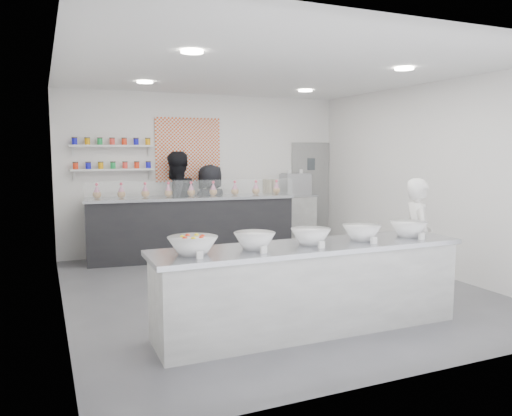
{
  "coord_description": "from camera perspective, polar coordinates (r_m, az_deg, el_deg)",
  "views": [
    {
      "loc": [
        -2.92,
        -6.25,
        1.95
      ],
      "look_at": [
        -0.06,
        0.4,
        1.11
      ],
      "focal_mm": 35.0,
      "sensor_mm": 36.0,
      "label": 1
    }
  ],
  "objects": [
    {
      "name": "cup_stacks",
      "position": [
        9.99,
        1.75,
        2.34
      ],
      "size": [
        0.24,
        0.24,
        0.33
      ],
      "primitive_type": null,
      "color": "tan",
      "rests_on": "espresso_ledge"
    },
    {
      "name": "prep_counter",
      "position": [
        5.49,
        6.19,
        -9.0
      ],
      "size": [
        3.47,
        0.82,
        0.94
      ],
      "primitive_type": "cube",
      "rotation": [
        0.0,
        0.0,
        -0.01
      ],
      "color": "#9E9E9A",
      "rests_on": "floor"
    },
    {
      "name": "downlight_0",
      "position": [
        5.56,
        -7.32,
        17.27
      ],
      "size": [
        0.24,
        0.24,
        0.02
      ],
      "primitive_type": "cylinder",
      "color": "white",
      "rests_on": "ceiling"
    },
    {
      "name": "espresso_ledge",
      "position": [
        10.18,
        3.02,
        -1.44
      ],
      "size": [
        1.39,
        0.44,
        1.03
      ],
      "primitive_type": "cube",
      "color": "#9E9E9A",
      "rests_on": "floor"
    },
    {
      "name": "staff_right",
      "position": [
        9.36,
        -5.21,
        -0.18
      ],
      "size": [
        0.94,
        0.76,
        1.68
      ],
      "primitive_type": "imported",
      "rotation": [
        0.0,
        0.0,
        3.45
      ],
      "color": "black",
      "rests_on": "floor"
    },
    {
      "name": "back_wall",
      "position": [
        9.71,
        -5.77,
        3.98
      ],
      "size": [
        5.5,
        0.0,
        5.5
      ],
      "primitive_type": "plane",
      "rotation": [
        1.57,
        0.0,
        0.0
      ],
      "color": "white",
      "rests_on": "floor"
    },
    {
      "name": "left_wall",
      "position": [
        6.27,
        -21.67,
        2.06
      ],
      "size": [
        0.0,
        6.0,
        6.0
      ],
      "primitive_type": "plane",
      "rotation": [
        1.57,
        0.0,
        1.57
      ],
      "color": "white",
      "rests_on": "floor"
    },
    {
      "name": "floor",
      "position": [
        7.17,
        1.73,
        -9.13
      ],
      "size": [
        6.0,
        6.0,
        0.0
      ],
      "primitive_type": "plane",
      "color": "#515156",
      "rests_on": "ground"
    },
    {
      "name": "prep_bowls",
      "position": [
        5.37,
        6.26,
        -3.26
      ],
      "size": [
        3.03,
        0.56,
        0.17
      ],
      "primitive_type": null,
      "rotation": [
        0.0,
        0.0,
        -0.01
      ],
      "color": "white",
      "rests_on": "prep_counter"
    },
    {
      "name": "downlight_3",
      "position": [
        9.02,
        5.66,
        13.19
      ],
      "size": [
        0.24,
        0.24,
        0.02
      ],
      "primitive_type": "cylinder",
      "color": "white",
      "rests_on": "ceiling"
    },
    {
      "name": "pattern_panel",
      "position": [
        9.57,
        -7.77,
        6.61
      ],
      "size": [
        1.25,
        0.03,
        1.2
      ],
      "primitive_type": "cube",
      "color": "#E2470F",
      "rests_on": "back_wall"
    },
    {
      "name": "espresso_machine",
      "position": [
        10.23,
        4.53,
        2.7
      ],
      "size": [
        0.56,
        0.38,
        0.42
      ],
      "primitive_type": "cube",
      "color": "#93969E",
      "rests_on": "espresso_ledge"
    },
    {
      "name": "preserve_jars",
      "position": [
        9.2,
        -16.07,
        5.97
      ],
      "size": [
        1.45,
        0.1,
        0.56
      ],
      "primitive_type": null,
      "color": "#FA3616",
      "rests_on": "jar_shelf_lower"
    },
    {
      "name": "jar_shelf_upper",
      "position": [
        9.22,
        -16.11,
        6.84
      ],
      "size": [
        1.45,
        0.22,
        0.04
      ],
      "primitive_type": "cube",
      "color": "silver",
      "rests_on": "back_wall"
    },
    {
      "name": "downlight_1",
      "position": [
        6.88,
        16.58,
        15.0
      ],
      "size": [
        0.24,
        0.24,
        0.02
      ],
      "primitive_type": "cylinder",
      "color": "white",
      "rests_on": "ceiling"
    },
    {
      "name": "woman_prep",
      "position": [
        6.93,
        18.01,
        -3.31
      ],
      "size": [
        0.57,
        0.68,
        1.58
      ],
      "primitive_type": "imported",
      "rotation": [
        0.0,
        0.0,
        1.18
      ],
      "color": "white",
      "rests_on": "floor"
    },
    {
      "name": "jar_shelf_lower",
      "position": [
        9.23,
        -16.03,
        4.23
      ],
      "size": [
        1.45,
        0.22,
        0.04
      ],
      "primitive_type": "cube",
      "color": "silver",
      "rests_on": "back_wall"
    },
    {
      "name": "label_cards",
      "position": [
        4.93,
        9.38,
        -4.8
      ],
      "size": [
        2.66,
        0.04,
        0.07
      ],
      "primitive_type": null,
      "color": "white",
      "rests_on": "prep_counter"
    },
    {
      "name": "cookie_bags",
      "position": [
        8.94,
        -7.42,
        2.16
      ],
      "size": [
        3.33,
        0.54,
        0.26
      ],
      "primitive_type": null,
      "rotation": [
        0.0,
        0.0,
        -0.12
      ],
      "color": "#CF6A97",
      "rests_on": "back_bar"
    },
    {
      "name": "staff_left",
      "position": [
        9.18,
        -9.15,
        0.39
      ],
      "size": [
        1.15,
        1.05,
        1.92
      ],
      "primitive_type": "imported",
      "rotation": [
        0.0,
        0.0,
        3.56
      ],
      "color": "black",
      "rests_on": "floor"
    },
    {
      "name": "back_bar",
      "position": [
        9.02,
        -7.36,
        -2.24
      ],
      "size": [
        3.69,
        1.1,
        1.13
      ],
      "primitive_type": "cube",
      "rotation": [
        0.0,
        0.0,
        -0.12
      ],
      "color": "black",
      "rests_on": "floor"
    },
    {
      "name": "downlight_2",
      "position": [
        8.06,
        -12.59,
        13.85
      ],
      "size": [
        0.24,
        0.24,
        0.02
      ],
      "primitive_type": "cylinder",
      "color": "white",
      "rests_on": "ceiling"
    },
    {
      "name": "ceiling",
      "position": [
        6.98,
        1.82,
        15.31
      ],
      "size": [
        6.0,
        6.0,
        0.0
      ],
      "primitive_type": "plane",
      "rotation": [
        3.14,
        0.0,
        0.0
      ],
      "color": "white",
      "rests_on": "floor"
    },
    {
      "name": "right_wall",
      "position": [
        8.45,
        18.94,
        3.25
      ],
      "size": [
        0.0,
        6.0,
        6.0
      ],
      "primitive_type": "plane",
      "rotation": [
        1.57,
        0.0,
        -1.57
      ],
      "color": "white",
      "rests_on": "floor"
    },
    {
      "name": "sneeze_guard",
      "position": [
        8.62,
        -7.1,
        2.16
      ],
      "size": [
        3.56,
        0.45,
        0.31
      ],
      "primitive_type": "cube",
      "rotation": [
        0.0,
        0.0,
        -0.12
      ],
      "color": "white",
      "rests_on": "back_bar"
    },
    {
      "name": "back_door",
      "position": [
        10.63,
        6.21,
        1.77
      ],
      "size": [
        0.88,
        0.04,
        2.1
      ],
      "primitive_type": "cube",
      "color": "gray",
      "rests_on": "floor"
    }
  ]
}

